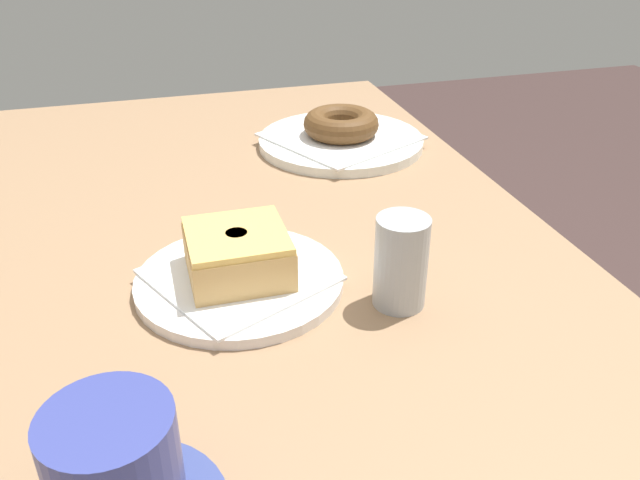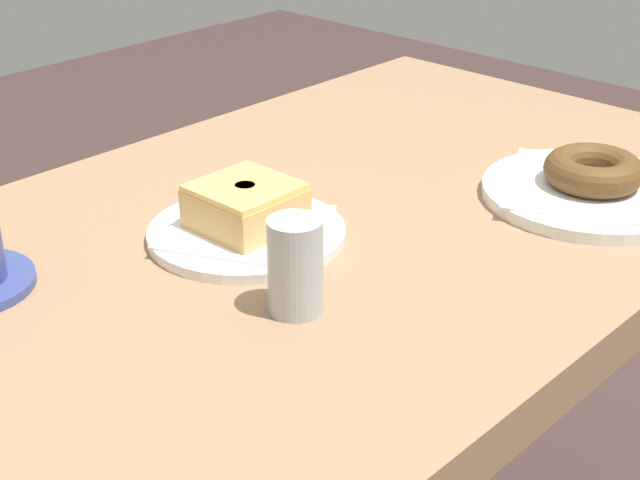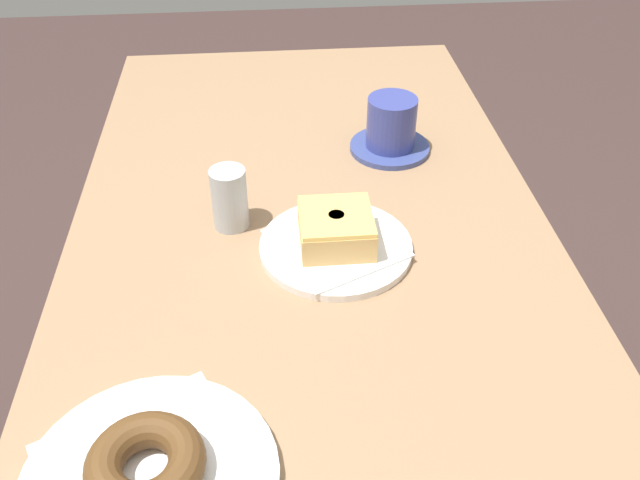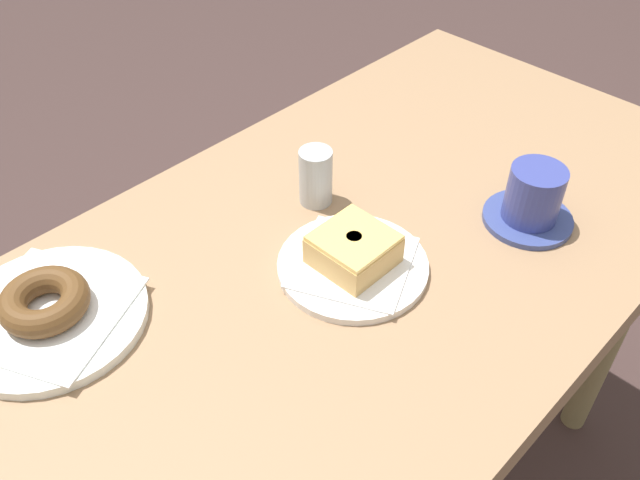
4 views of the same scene
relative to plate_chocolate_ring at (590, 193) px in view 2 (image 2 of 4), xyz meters
name	(u,v)px [view 2 (image 2 of 4)]	position (x,y,z in m)	size (l,w,h in m)	color
table	(259,324)	(0.34, -0.18, -0.09)	(1.29, 0.65, 0.75)	#967252
plate_chocolate_ring	(590,193)	(0.00, 0.00, 0.00)	(0.24, 0.24, 0.01)	white
napkin_chocolate_ring	(591,186)	(0.00, 0.00, 0.01)	(0.18, 0.18, 0.00)	white
donut_chocolate_ring	(594,170)	(0.00, 0.00, 0.03)	(0.11, 0.11, 0.03)	brown
plate_glazed_square	(247,233)	(0.32, -0.20, 0.00)	(0.20, 0.20, 0.01)	white
napkin_glazed_square	(246,227)	(0.32, -0.20, 0.01)	(0.15, 0.15, 0.00)	white
donut_glazed_square	(246,205)	(0.32, -0.20, 0.03)	(0.09, 0.09, 0.04)	tan
sugar_jar	(295,266)	(0.39, -0.07, 0.04)	(0.05, 0.05, 0.09)	#ABB0B5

